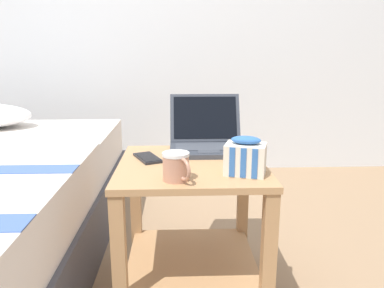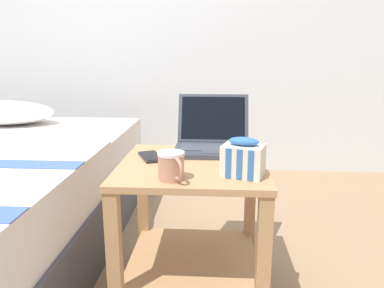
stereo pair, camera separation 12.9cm
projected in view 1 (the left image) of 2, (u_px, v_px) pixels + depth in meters
name	position (u px, v px, depth m)	size (l,w,h in m)	color
back_wall	(183.00, 6.00, 2.76)	(8.00, 0.05, 2.50)	silver
bedside_table	(192.00, 212.00, 1.39)	(0.52, 0.53, 0.52)	tan
laptop	(207.00, 139.00, 1.53)	(0.30, 0.31, 0.21)	#333842
mug_front_left	(176.00, 165.00, 1.15)	(0.09, 0.11, 0.09)	tan
snack_bag	(245.00, 157.00, 1.21)	(0.15, 0.13, 0.13)	silver
cell_phone	(148.00, 158.00, 1.40)	(0.12, 0.16, 0.01)	black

